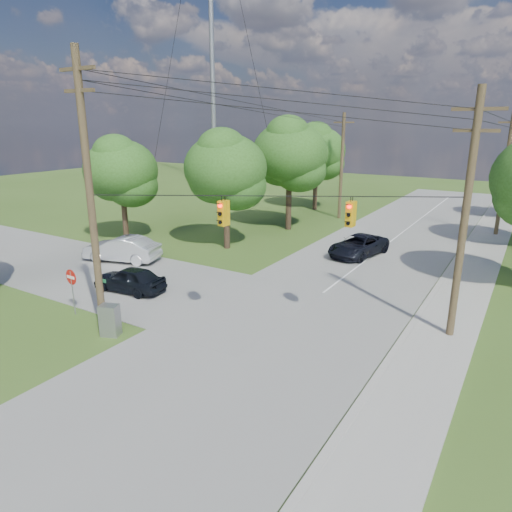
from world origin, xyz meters
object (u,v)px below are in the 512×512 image
Objects in this scene: control_cabinet at (110,320)px; do_not_enter_sign at (72,282)px; car_cross_dark at (130,279)px; pole_sw at (90,194)px; pole_north_w at (342,165)px; pole_north_e at (505,174)px; car_cross_silver at (122,249)px; car_main_north at (358,246)px; pole_ne at (465,215)px.

do_not_enter_sign is at bearing 146.81° from control_cabinet.
car_cross_dark is 3.77m from do_not_enter_sign.
pole_north_w is (-0.40, 29.60, -1.10)m from pole_sw.
pole_north_e is 6.96× the size of control_cabinet.
car_cross_silver is at bearing -135.76° from car_cross_dark.
pole_north_w is 4.31× the size of do_not_enter_sign.
pole_sw is at bearing 27.52° from car_cross_silver.
pole_north_w is 23.08m from car_cross_silver.
pole_north_w is 6.96× the size of control_cabinet.
pole_sw reaches higher than car_cross_silver.
pole_north_e reaches higher than car_cross_silver.
do_not_enter_sign reaches higher than car_main_north.
pole_north_e is 13.90m from pole_north_w.
pole_ne is 7.31× the size of control_cabinet.
pole_ne reaches higher than pole_north_e.
control_cabinet is (-12.86, -7.74, -4.75)m from pole_ne.
car_cross_dark is 5.46m from control_cabinet.
pole_north_e is at bearing 120.50° from car_cross_silver.
do_not_enter_sign is at bearing -94.49° from pole_north_w.
control_cabinet is (3.33, -4.32, -0.03)m from car_cross_dark.
control_cabinet is 3.52m from do_not_enter_sign.
pole_ne is at bearing 26.81° from do_not_enter_sign.
pole_north_w is 30.08m from control_cabinet.
car_cross_dark is (-2.29, -25.41, -4.39)m from pole_north_w.
pole_north_e is (13.50, 29.60, -1.10)m from pole_sw.
car_cross_silver is at bearing 178.82° from pole_ne.
pole_north_e reaches higher than do_not_enter_sign.
pole_ne is 1.05× the size of pole_north_e.
pole_ne reaches higher than car_main_north.
car_main_north is at bearing 110.99° from car_cross_silver.
pole_sw is 29.62m from pole_north_w.
pole_sw is 15.51m from pole_ne.
pole_ne is 18.05m from do_not_enter_sign.
pole_sw is 1.20× the size of pole_north_e.
pole_north_w is 29.35m from do_not_enter_sign.
pole_north_e reaches higher than car_main_north.
pole_north_w reaches higher than car_cross_silver.
car_cross_silver is 0.99× the size of car_main_north.
pole_sw is 7.41m from car_cross_dark.
car_main_north is at bearing 141.30° from car_cross_dark.
pole_north_e is 4.31× the size of do_not_enter_sign.
do_not_enter_sign is (-16.18, -29.06, -3.43)m from pole_north_e.
do_not_enter_sign reaches higher than car_cross_silver.
pole_north_e is 32.70m from control_cabinet.
car_cross_dark is at bearing -110.50° from car_main_north.
car_cross_silver is 3.61× the size of control_cabinet.
pole_sw is 5.55m from control_cabinet.
control_cabinet is at bearing -8.23° from do_not_enter_sign.
pole_sw is 5.29m from do_not_enter_sign.
car_main_north is at bearing -123.18° from pole_north_e.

